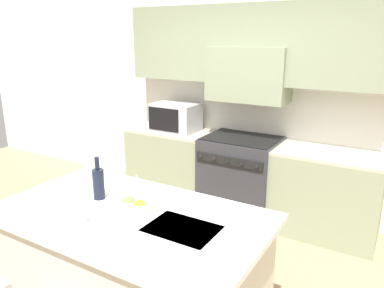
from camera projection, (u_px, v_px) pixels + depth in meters
back_cabinetry at (253, 80)px, 4.32m from camera, size 10.00×0.46×2.70m
back_counter at (241, 177)px, 4.42m from camera, size 3.02×0.62×0.91m
range_stove at (240, 176)px, 4.40m from camera, size 0.85×0.70×0.95m
microwave at (176, 117)px, 4.69m from camera, size 0.56×0.41×0.35m
kitchen_island at (132, 272)px, 2.64m from camera, size 1.85×1.05×0.92m
wine_bottle at (98, 183)px, 2.70m from camera, size 0.08×0.08×0.32m
wine_glass_near at (84, 205)px, 2.35m from camera, size 0.07×0.07×0.18m
wine_glass_far at (137, 181)px, 2.72m from camera, size 0.07×0.07×0.18m
fruit_bowl at (134, 206)px, 2.53m from camera, size 0.25×0.25×0.10m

